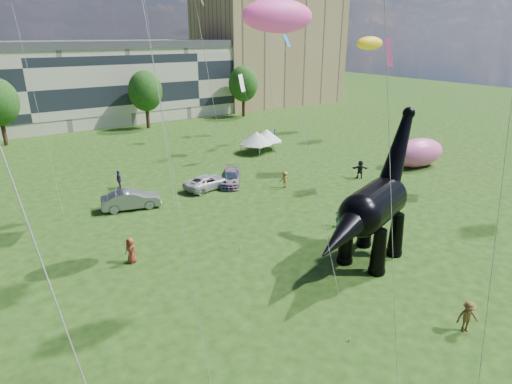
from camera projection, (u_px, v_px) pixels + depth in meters
ground at (365, 316)px, 22.92m from camera, size 220.00×220.00×0.00m
terrace_row at (22, 91)px, 64.76m from camera, size 78.00×11.00×12.00m
apartment_block at (268, 49)px, 90.51m from camera, size 28.00×18.00×22.00m
tree_mid_right at (145, 88)px, 66.06m from camera, size 5.20×5.20×9.44m
tree_far_right at (243, 81)px, 75.50m from camera, size 5.20×5.20×9.44m
dinosaur_sculpture at (371, 209)px, 27.12m from camera, size 12.03×5.58×9.94m
car_grey at (131, 200)px, 36.72m from camera, size 5.21×2.82×1.63m
car_white at (208, 182)px, 41.49m from camera, size 5.26×3.22×1.36m
car_dark at (231, 178)px, 42.72m from camera, size 4.23×4.99×1.37m
gazebo_near at (256, 138)px, 53.42m from camera, size 5.15×5.15×2.76m
gazebo_far at (267, 135)px, 55.05m from camera, size 4.84×4.84×2.68m
inflatable_pink at (418, 153)px, 47.96m from camera, size 6.97×4.29×3.26m
visitors at (239, 205)px, 35.42m from camera, size 47.28×39.42×1.89m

